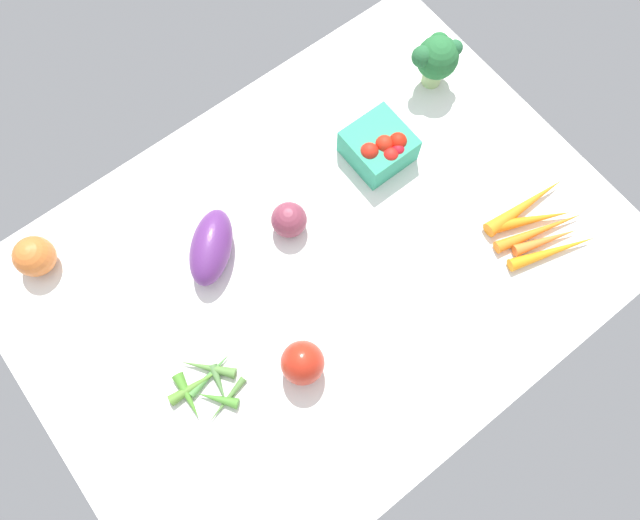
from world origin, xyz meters
TOP-DOWN VIEW (x-y plane):
  - tablecloth at (0.00, 0.00)cm, footprint 104.00×76.00cm
  - red_onion_near_basket at (0.35, 8.87)cm, footprint 6.32×6.32cm
  - heirloom_tomato_orange at (-38.46, 29.78)cm, footprint 7.03×7.03cm
  - bell_pepper_red at (-13.22, -12.63)cm, footprint 7.27×7.27cm
  - berry_basket at (21.52, 10.23)cm, footprint 10.79×10.79cm
  - broccoli_head at (40.70, 17.20)cm, footprint 9.61×8.24cm
  - okra_pile at (-27.62, -5.47)cm, footprint 12.51×12.61cm
  - carrot_bunch at (34.84, -18.33)cm, footprint 19.35×15.02cm
  - eggplant at (-13.67, 12.84)cm, footprint 14.86×14.61cm

SIDE VIEW (x-z plane):
  - tablecloth at x=0.00cm, z-range 0.00..2.00cm
  - okra_pile at x=-27.62cm, z-range 1.88..3.88cm
  - carrot_bunch at x=34.84cm, z-range 1.82..4.60cm
  - red_onion_near_basket at x=0.35cm, z-range 2.00..8.32cm
  - eggplant at x=-13.67cm, z-range 2.00..8.90cm
  - heirloom_tomato_orange at x=-38.46cm, z-range 2.00..9.03cm
  - berry_basket at x=21.52cm, z-range 1.90..9.39cm
  - bell_pepper_red at x=-13.22cm, z-range 2.00..10.67cm
  - broccoli_head at x=40.70cm, z-range 3.35..14.41cm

